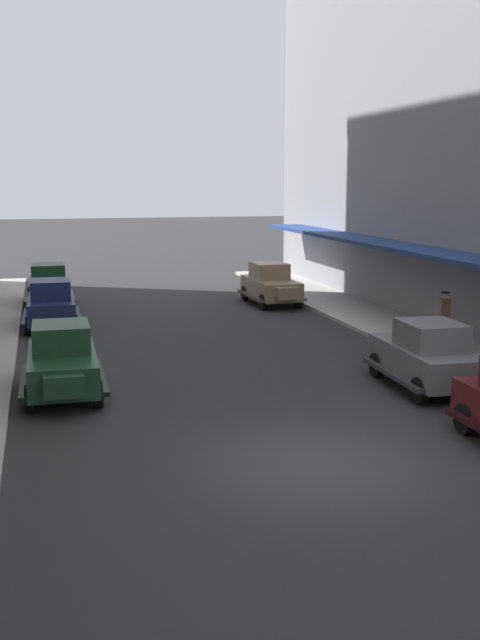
# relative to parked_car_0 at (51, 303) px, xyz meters

# --- Properties ---
(ground_plane) EXTENTS (200.00, 200.00, 0.00)m
(ground_plane) POSITION_rel_parked_car_0_xyz_m (4.82, -15.75, -0.94)
(ground_plane) COLOR #2D2D30
(parked_car_0) EXTENTS (2.19, 4.28, 1.84)m
(parked_car_0) POSITION_rel_parked_car_0_xyz_m (0.00, 0.00, 0.00)
(parked_car_0) COLOR #19234C
(parked_car_0) RESTS_ON ground
(parked_car_1) EXTENTS (2.19, 4.28, 1.84)m
(parked_car_1) POSITION_rel_parked_car_0_xyz_m (-0.04, 5.20, 0.00)
(parked_car_1) COLOR #193D23
(parked_car_1) RESTS_ON ground
(parked_car_2) EXTENTS (2.27, 4.31, 1.84)m
(parked_car_2) POSITION_rel_parked_car_0_xyz_m (9.56, -11.30, 0.00)
(parked_car_2) COLOR slate
(parked_car_2) RESTS_ON ground
(parked_car_3) EXTENTS (2.18, 4.27, 1.84)m
(parked_car_3) POSITION_rel_parked_car_0_xyz_m (0.13, -9.49, 0.00)
(parked_car_3) COLOR #193D23
(parked_car_3) RESTS_ON ground
(parked_car_4) EXTENTS (2.24, 4.29, 1.84)m
(parked_car_4) POSITION_rel_parked_car_0_xyz_m (9.62, 3.14, 0.00)
(parked_car_4) COLOR #997F5B
(parked_car_4) RESTS_ON ground
(pedestrian_2) EXTENTS (0.36, 0.28, 1.67)m
(pedestrian_2) POSITION_rel_parked_car_0_xyz_m (12.75, -6.59, 0.07)
(pedestrian_2) COLOR #4C4238
(pedestrian_2) RESTS_ON sidewalk_right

